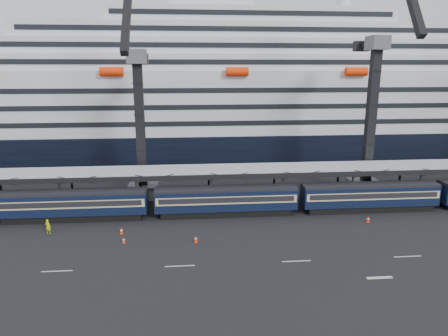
# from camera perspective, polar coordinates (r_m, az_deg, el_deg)

# --- Properties ---
(ground) EXTENTS (260.00, 260.00, 0.00)m
(ground) POSITION_cam_1_polar(r_m,az_deg,el_deg) (46.93, 11.42, -10.59)
(ground) COLOR black
(ground) RESTS_ON ground
(lane_markings) EXTENTS (111.00, 4.27, 0.02)m
(lane_markings) POSITION_cam_1_polar(r_m,az_deg,el_deg) (45.58, 23.44, -12.30)
(lane_markings) COLOR beige
(lane_markings) RESTS_ON ground
(train) EXTENTS (133.05, 3.00, 4.05)m
(train) POSITION_cam_1_polar(r_m,az_deg,el_deg) (54.24, 3.84, -4.42)
(train) COLOR black
(train) RESTS_ON ground
(canopy) EXTENTS (130.00, 6.25, 5.53)m
(canopy) POSITION_cam_1_polar(r_m,az_deg,el_deg) (58.03, 7.83, -0.16)
(canopy) COLOR #95989D
(canopy) RESTS_ON ground
(cruise_ship) EXTENTS (214.09, 28.84, 34.00)m
(cruise_ship) POSITION_cam_1_polar(r_m,az_deg,el_deg) (87.88, 2.66, 9.43)
(cruise_ship) COLOR black
(cruise_ship) RESTS_ON ground
(crane_dark_near) EXTENTS (4.50, 17.75, 35.08)m
(crane_dark_near) POSITION_cam_1_polar(r_m,az_deg,el_deg) (60.32, -11.97, 6.66)
(crane_dark_near) COLOR #505258
(crane_dark_near) RESTS_ON ground
(crane_dark_mid) EXTENTS (4.50, 18.24, 39.64)m
(crane_dark_mid) POSITION_cam_1_polar(r_m,az_deg,el_deg) (64.95, 20.50, 7.86)
(crane_dark_mid) COLOR #505258
(crane_dark_mid) RESTS_ON ground
(worker) EXTENTS (0.75, 0.59, 1.82)m
(worker) POSITION_cam_1_polar(r_m,az_deg,el_deg) (52.78, -23.85, -7.66)
(worker) COLOR #D3E40C
(worker) RESTS_ON ground
(traffic_cone_b) EXTENTS (0.43, 0.43, 0.85)m
(traffic_cone_b) POSITION_cam_1_polar(r_m,az_deg,el_deg) (50.03, -14.45, -8.66)
(traffic_cone_b) COLOR #FD3308
(traffic_cone_b) RESTS_ON ground
(traffic_cone_c) EXTENTS (0.36, 0.36, 0.72)m
(traffic_cone_c) POSITION_cam_1_polar(r_m,az_deg,el_deg) (47.57, -14.14, -9.94)
(traffic_cone_c) COLOR #FD3308
(traffic_cone_c) RESTS_ON ground
(traffic_cone_d) EXTENTS (0.41, 0.41, 0.83)m
(traffic_cone_d) POSITION_cam_1_polar(r_m,az_deg,el_deg) (46.44, -4.04, -10.06)
(traffic_cone_d) COLOR #FD3308
(traffic_cone_d) RESTS_ON ground
(traffic_cone_e) EXTENTS (0.42, 0.42, 0.84)m
(traffic_cone_e) POSITION_cam_1_polar(r_m,az_deg,el_deg) (55.29, 19.89, -6.86)
(traffic_cone_e) COLOR #FD3308
(traffic_cone_e) RESTS_ON ground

